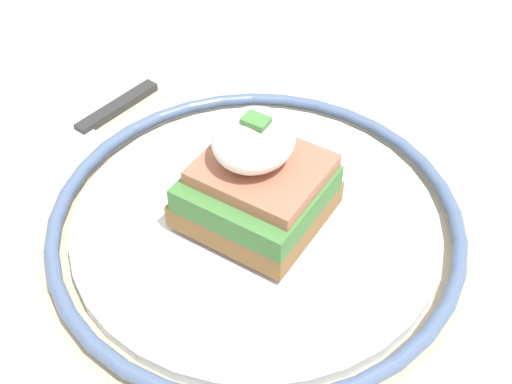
% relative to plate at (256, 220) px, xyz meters
% --- Properties ---
extents(dining_table, '(1.08, 0.88, 0.76)m').
position_rel_plate_xyz_m(dining_table, '(0.03, 0.01, -0.12)').
color(dining_table, '#C6B28E').
rests_on(dining_table, ground_plane).
extents(plate, '(0.29, 0.29, 0.02)m').
position_rel_plate_xyz_m(plate, '(0.00, 0.00, 0.00)').
color(plate, silver).
rests_on(plate, dining_table).
extents(sandwich, '(0.09, 0.08, 0.08)m').
position_rel_plate_xyz_m(sandwich, '(-0.00, -0.00, 0.04)').
color(sandwich, olive).
rests_on(sandwich, plate).
extents(knife, '(0.04, 0.19, 0.01)m').
position_rel_plate_xyz_m(knife, '(0.18, -0.01, -0.01)').
color(knife, '#2D2D2D').
rests_on(knife, dining_table).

